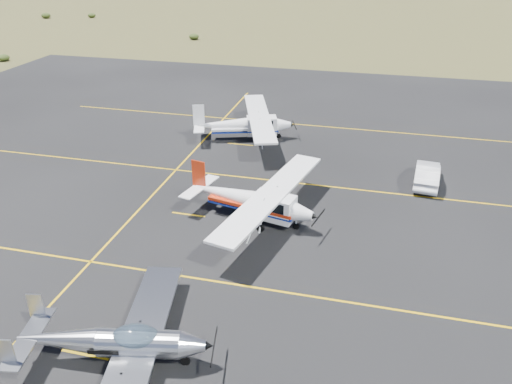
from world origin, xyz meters
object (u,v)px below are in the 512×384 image
at_px(aircraft_low_wing, 117,342).
at_px(aircraft_cessna, 252,199).
at_px(aircraft_plain, 245,124).
at_px(sedan, 427,174).

relative_size(aircraft_low_wing, aircraft_cessna, 0.87).
distance_m(aircraft_low_wing, aircraft_plain, 23.22).
xyz_separation_m(aircraft_plain, sedan, (13.30, -4.79, -0.57)).
height_order(aircraft_cessna, aircraft_plain, aircraft_plain).
distance_m(aircraft_cessna, sedan, 11.90).
relative_size(aircraft_low_wing, aircraft_plain, 0.88).
height_order(aircraft_plain, sedan, aircraft_plain).
bearing_deg(sedan, aircraft_cessna, 40.61).
distance_m(aircraft_low_wing, aircraft_cessna, 11.70).
xyz_separation_m(aircraft_low_wing, aircraft_plain, (-1.46, 23.18, 0.25)).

